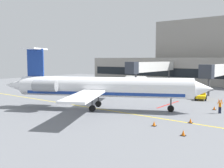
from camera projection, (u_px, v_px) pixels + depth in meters
ground at (82, 106)px, 39.09m from camera, size 120.00×120.00×0.11m
terminal_building at (204, 58)px, 75.14m from camera, size 64.89×16.28×18.88m
jet_bridge_west at (152, 67)px, 63.09m from camera, size 2.40×21.73×6.56m
jet_bridge_east at (219, 70)px, 54.29m from camera, size 2.40×20.15×6.15m
regional_jet at (100, 87)px, 36.02m from camera, size 27.98×21.52×8.78m
baggage_tug at (121, 83)px, 66.54m from camera, size 3.16×4.53×2.11m
pushback_tractor at (65, 84)px, 64.66m from camera, size 2.49×3.46×2.04m
belt_loader at (201, 94)px, 45.21m from camera, size 2.64×3.65×2.04m
fuel_tank at (136, 80)px, 70.53m from camera, size 7.49×2.46×2.48m
marshaller at (220, 106)px, 33.56m from camera, size 0.64×0.66×1.90m
safety_cone_alpha at (154, 124)px, 27.27m from camera, size 0.47×0.47×0.55m
safety_cone_bravo at (183, 133)px, 23.84m from camera, size 0.47×0.47×0.55m
safety_cone_charlie at (190, 121)px, 28.57m from camera, size 0.47×0.47×0.55m
safety_cone_delta at (214, 108)px, 35.95m from camera, size 0.47×0.47×0.55m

